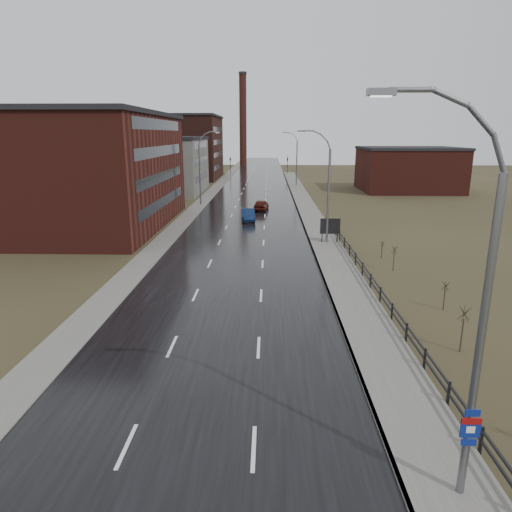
# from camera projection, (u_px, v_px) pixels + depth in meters

# --- Properties ---
(road) EXTENTS (14.00, 300.00, 0.06)m
(road) POSITION_uv_depth(u_px,v_px,m) (250.00, 207.00, 70.49)
(road) COLOR black
(road) RESTS_ON ground
(sidewalk_right) EXTENTS (3.20, 180.00, 0.18)m
(sidewalk_right) POSITION_uv_depth(u_px,v_px,m) (326.00, 245.00, 46.11)
(sidewalk_right) COLOR #595651
(sidewalk_right) RESTS_ON ground
(curb_right) EXTENTS (0.16, 180.00, 0.18)m
(curb_right) POSITION_uv_depth(u_px,v_px,m) (311.00, 245.00, 46.15)
(curb_right) COLOR slate
(curb_right) RESTS_ON ground
(sidewalk_left) EXTENTS (2.40, 260.00, 0.12)m
(sidewalk_left) POSITION_uv_depth(u_px,v_px,m) (198.00, 207.00, 70.69)
(sidewalk_left) COLOR #595651
(sidewalk_left) RESTS_ON ground
(warehouse_near) EXTENTS (22.44, 28.56, 13.50)m
(warehouse_near) POSITION_uv_depth(u_px,v_px,m) (71.00, 170.00, 54.81)
(warehouse_near) COLOR #471914
(warehouse_near) RESTS_ON ground
(warehouse_mid) EXTENTS (16.32, 20.40, 10.50)m
(warehouse_mid) POSITION_uv_depth(u_px,v_px,m) (160.00, 165.00, 86.98)
(warehouse_mid) COLOR slate
(warehouse_mid) RESTS_ON ground
(warehouse_far) EXTENTS (26.52, 24.48, 15.50)m
(warehouse_far) POSITION_uv_depth(u_px,v_px,m) (167.00, 147.00, 115.43)
(warehouse_far) COLOR #331611
(warehouse_far) RESTS_ON ground
(building_right) EXTENTS (18.36, 16.32, 8.50)m
(building_right) POSITION_uv_depth(u_px,v_px,m) (408.00, 169.00, 89.83)
(building_right) COLOR #471914
(building_right) RESTS_ON ground
(smokestack) EXTENTS (2.70, 2.70, 30.70)m
(smokestack) POSITION_uv_depth(u_px,v_px,m) (243.00, 120.00, 153.53)
(smokestack) COLOR #331611
(smokestack) RESTS_ON ground
(streetlight_main) EXTENTS (3.91, 0.29, 12.11)m
(streetlight_main) POSITION_uv_depth(u_px,v_px,m) (472.00, 316.00, 12.70)
(streetlight_main) COLOR slate
(streetlight_main) RESTS_ON ground
(streetlight_right_mid) EXTENTS (3.36, 0.28, 11.35)m
(streetlight_right_mid) POSITION_uv_depth(u_px,v_px,m) (326.00, 187.00, 45.59)
(streetlight_right_mid) COLOR slate
(streetlight_right_mid) RESTS_ON ground
(streetlight_left) EXTENTS (3.36, 0.28, 11.35)m
(streetlight_left) POSITION_uv_depth(u_px,v_px,m) (202.00, 168.00, 71.11)
(streetlight_left) COLOR slate
(streetlight_left) RESTS_ON ground
(streetlight_right_far) EXTENTS (3.36, 0.28, 11.35)m
(streetlight_right_far) POSITION_uv_depth(u_px,v_px,m) (295.00, 159.00, 97.72)
(streetlight_right_far) COLOR slate
(streetlight_right_far) RESTS_ON ground
(guardrail) EXTENTS (0.10, 53.05, 1.10)m
(guardrail) POSITION_uv_depth(u_px,v_px,m) (383.00, 296.00, 29.79)
(guardrail) COLOR black
(guardrail) RESTS_ON ground
(shrub_c) EXTENTS (0.59, 0.62, 2.49)m
(shrub_c) POSITION_uv_depth(u_px,v_px,m) (463.00, 328.00, 23.39)
(shrub_c) COLOR #382D23
(shrub_c) RESTS_ON ground
(shrub_d) EXTENTS (0.45, 0.47, 1.87)m
(shrub_d) POSITION_uv_depth(u_px,v_px,m) (445.00, 295.00, 29.15)
(shrub_d) COLOR #382D23
(shrub_d) RESTS_ON ground
(shrub_e) EXTENTS (0.50, 0.53, 2.10)m
(shrub_e) POSITION_uv_depth(u_px,v_px,m) (394.00, 258.00, 37.44)
(shrub_e) COLOR #382D23
(shrub_e) RESTS_ON ground
(shrub_f) EXTENTS (0.38, 0.40, 1.56)m
(shrub_f) POSITION_uv_depth(u_px,v_px,m) (382.00, 249.00, 41.53)
(shrub_f) COLOR #382D23
(shrub_f) RESTS_ON ground
(billboard) EXTENTS (2.04, 0.17, 2.65)m
(billboard) POSITION_uv_depth(u_px,v_px,m) (330.00, 227.00, 46.61)
(billboard) COLOR black
(billboard) RESTS_ON ground
(traffic_light_left) EXTENTS (0.58, 2.73, 5.30)m
(traffic_light_left) POSITION_uv_depth(u_px,v_px,m) (230.00, 157.00, 127.44)
(traffic_light_left) COLOR black
(traffic_light_left) RESTS_ON ground
(traffic_light_right) EXTENTS (0.58, 2.73, 5.30)m
(traffic_light_right) POSITION_uv_depth(u_px,v_px,m) (287.00, 158.00, 127.02)
(traffic_light_right) COLOR black
(traffic_light_right) RESTS_ON ground
(car_near) EXTENTS (2.09, 4.89, 1.57)m
(car_near) POSITION_uv_depth(u_px,v_px,m) (248.00, 215.00, 59.09)
(car_near) COLOR #0D1E44
(car_near) RESTS_ON ground
(car_far) EXTENTS (2.42, 4.87, 1.59)m
(car_far) POSITION_uv_depth(u_px,v_px,m) (261.00, 205.00, 67.08)
(car_far) COLOR #41110A
(car_far) RESTS_ON ground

